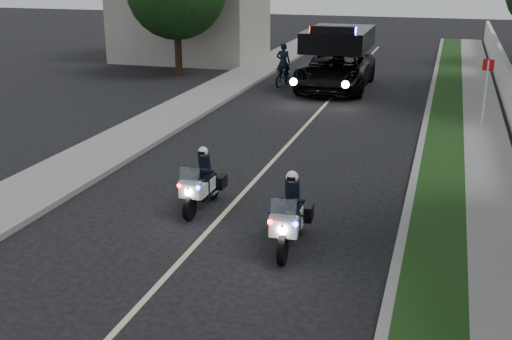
{
  "coord_description": "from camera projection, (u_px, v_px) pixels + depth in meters",
  "views": [
    {
      "loc": [
        4.71,
        -9.49,
        5.64
      ],
      "look_at": [
        0.64,
        3.98,
        1.0
      ],
      "focal_mm": 44.79,
      "sensor_mm": 36.0,
      "label": 1
    }
  ],
  "objects": [
    {
      "name": "tree_left_near",
      "position": [
        179.0,
        75.0,
        32.89
      ],
      "size": [
        5.85,
        5.85,
        8.34
      ],
      "primitive_type": null,
      "rotation": [
        0.0,
        0.0,
        -0.19
      ],
      "color": "#163D14",
      "rests_on": "ground"
    },
    {
      "name": "tree_left_far",
      "position": [
        207.0,
        55.0,
        39.87
      ],
      "size": [
        6.04,
        6.04,
        8.87
      ],
      "primitive_type": null,
      "rotation": [
        0.0,
        0.0,
        -0.15
      ],
      "color": "black",
      "rests_on": "ground"
    },
    {
      "name": "bicycle",
      "position": [
        283.0,
        86.0,
        30.09
      ],
      "size": [
        0.79,
        1.7,
        0.86
      ],
      "primitive_type": "imported",
      "rotation": [
        0.0,
        0.0,
        -0.13
      ],
      "color": "black",
      "rests_on": "ground"
    },
    {
      "name": "police_suv",
      "position": [
        335.0,
        89.0,
        29.4
      ],
      "size": [
        3.06,
        6.51,
        3.15
      ],
      "primitive_type": "imported",
      "rotation": [
        0.0,
        0.0,
        0.01
      ],
      "color": "black",
      "rests_on": "ground"
    },
    {
      "name": "curb_left",
      "position": [
        174.0,
        131.0,
        21.88
      ],
      "size": [
        0.2,
        60.0,
        0.15
      ],
      "primitive_type": "cube",
      "color": "gray",
      "rests_on": "ground"
    },
    {
      "name": "lane_marking",
      "position": [
        290.0,
        142.0,
        20.78
      ],
      "size": [
        0.12,
        50.0,
        0.01
      ],
      "primitive_type": "cube",
      "color": "#BFB78C",
      "rests_on": "ground"
    },
    {
      "name": "police_moto_left",
      "position": [
        203.0,
        208.0,
        15.24
      ],
      "size": [
        0.65,
        1.77,
        1.5
      ],
      "primitive_type": null,
      "rotation": [
        0.0,
        0.0,
        -0.02
      ],
      "color": "silver",
      "rests_on": "ground"
    },
    {
      "name": "sign_post",
      "position": [
        481.0,
        130.0,
        22.27
      ],
      "size": [
        0.52,
        0.52,
        2.54
      ],
      "primitive_type": null,
      "rotation": [
        0.0,
        0.0,
        -0.39
      ],
      "color": "red",
      "rests_on": "ground"
    },
    {
      "name": "ground",
      "position": [
        160.0,
        284.0,
        11.69
      ],
      "size": [
        120.0,
        120.0,
        0.0
      ],
      "primitive_type": "plane",
      "color": "black",
      "rests_on": "ground"
    },
    {
      "name": "cyclist",
      "position": [
        283.0,
        86.0,
        30.09
      ],
      "size": [
        0.69,
        0.5,
        1.81
      ],
      "primitive_type": "imported",
      "rotation": [
        0.0,
        0.0,
        3.25
      ],
      "color": "black",
      "rests_on": "ground"
    },
    {
      "name": "police_moto_right",
      "position": [
        290.0,
        247.0,
        13.2
      ],
      "size": [
        0.78,
        1.93,
        1.61
      ],
      "primitive_type": null,
      "rotation": [
        0.0,
        0.0,
        0.06
      ],
      "color": "silver",
      "rests_on": "ground"
    },
    {
      "name": "sidewalk_left",
      "position": [
        145.0,
        128.0,
        22.18
      ],
      "size": [
        2.0,
        60.0,
        0.16
      ],
      "primitive_type": "cube",
      "color": "gray",
      "rests_on": "ground"
    },
    {
      "name": "curb_right",
      "position": [
        420.0,
        150.0,
        19.63
      ],
      "size": [
        0.2,
        60.0,
        0.15
      ],
      "primitive_type": "cube",
      "color": "gray",
      "rests_on": "ground"
    },
    {
      "name": "grass_verge",
      "position": [
        443.0,
        152.0,
        19.44
      ],
      "size": [
        1.2,
        60.0,
        0.16
      ],
      "primitive_type": "cube",
      "color": "#193814",
      "rests_on": "ground"
    },
    {
      "name": "sidewalk_right",
      "position": [
        489.0,
        156.0,
        19.08
      ],
      "size": [
        1.4,
        60.0,
        0.16
      ],
      "primitive_type": "cube",
      "color": "gray",
      "rests_on": "ground"
    }
  ]
}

